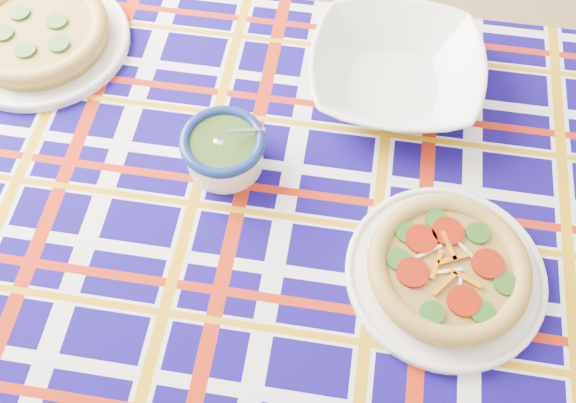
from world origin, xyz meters
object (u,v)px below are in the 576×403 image
at_px(main_focaccia_plate, 448,268).
at_px(pesto_bowl, 224,148).
at_px(dining_table, 324,270).
at_px(serving_bowl, 395,73).

distance_m(main_focaccia_plate, pesto_bowl, 0.39).
relative_size(dining_table, pesto_bowl, 13.31).
relative_size(dining_table, main_focaccia_plate, 6.01).
distance_m(dining_table, serving_bowl, 0.36).
height_order(dining_table, pesto_bowl, pesto_bowl).
relative_size(pesto_bowl, serving_bowl, 0.46).
xyz_separation_m(pesto_bowl, serving_bowl, (0.21, 0.25, -0.00)).
relative_size(main_focaccia_plate, pesto_bowl, 2.22).
height_order(pesto_bowl, serving_bowl, pesto_bowl).
bearing_deg(pesto_bowl, main_focaccia_plate, -10.69).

